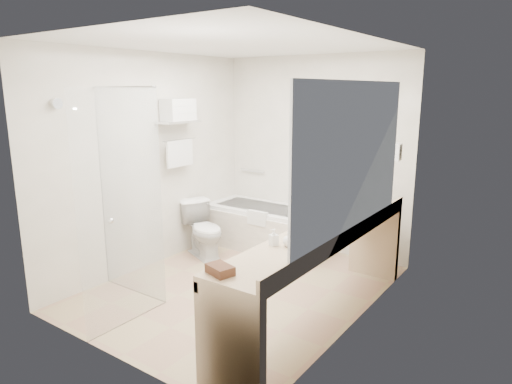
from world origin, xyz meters
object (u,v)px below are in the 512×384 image
Objects in this scene: amenity_basket at (220,270)px; water_bottle_left at (371,197)px; bathtub at (266,227)px; vanity_counter at (321,255)px; toilet at (204,230)px.

amenity_basket is 0.96× the size of water_bottle_left.
bathtub is 1.67m from water_bottle_left.
bathtub is at bearing 117.87° from amenity_basket.
amenity_basket is 2.40m from water_bottle_left.
toilet is (-1.97, 0.66, -0.30)m from vanity_counter.
amenity_basket is at bearing -62.13° from bathtub.
bathtub is 0.86m from toilet.
vanity_counter is at bearing -42.35° from bathtub.
water_bottle_left reaches higher than vanity_counter.
vanity_counter is 3.86× the size of toilet.
bathtub is at bearing -8.50° from toilet.
bathtub is 3.01m from amenity_basket.
vanity_counter is 14.07× the size of amenity_basket.
amenity_basket reaches higher than toilet.
toilet reaches higher than bathtub.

